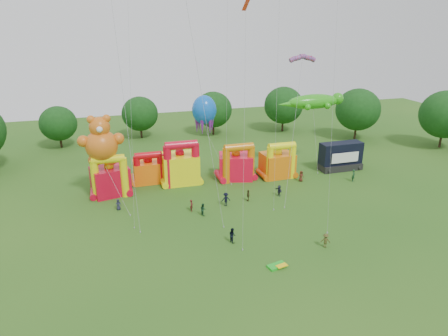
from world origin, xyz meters
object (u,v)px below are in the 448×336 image
object	(u,v)px
spectator_0	(118,205)
spectator_4	(248,195)
octopus_kite	(212,139)
gecko_kite	(314,110)
bouncy_castle_0	(110,179)
teddy_bear_kite	(108,164)
stage_trailer	(341,157)
bouncy_castle_2	(181,166)

from	to	relation	value
spectator_0	spectator_4	size ratio (longest dim) A/B	0.93
octopus_kite	spectator_0	bearing A→B (deg)	-148.51
gecko_kite	octopus_kite	size ratio (longest dim) A/B	1.00
bouncy_castle_0	teddy_bear_kite	xyz separation A→B (m)	(-0.02, -2.05, 3.03)
gecko_kite	spectator_4	bearing A→B (deg)	-145.79
teddy_bear_kite	bouncy_castle_0	bearing A→B (deg)	89.53
stage_trailer	spectator_4	distance (m)	20.97
stage_trailer	teddy_bear_kite	world-z (taller)	teddy_bear_kite
bouncy_castle_2	octopus_kite	distance (m)	7.19
stage_trailer	octopus_kite	distance (m)	22.21
bouncy_castle_0	spectator_4	xyz separation A→B (m)	(18.55, -7.78, -1.62)
bouncy_castle_0	bouncy_castle_2	xyz separation A→B (m)	(10.66, 1.56, 0.29)
gecko_kite	teddy_bear_kite	bearing A→B (deg)	-172.30
bouncy_castle_0	spectator_0	distance (m)	5.87
octopus_kite	spectator_0	xyz separation A→B (m)	(-15.77, -9.66, -5.28)
teddy_bear_kite	spectator_4	bearing A→B (deg)	-17.15
bouncy_castle_0	teddy_bear_kite	bearing A→B (deg)	-90.47
bouncy_castle_2	gecko_kite	world-z (taller)	gecko_kite
spectator_0	spectator_4	bearing A→B (deg)	-21.40
octopus_kite	spectator_4	size ratio (longest dim) A/B	7.70
teddy_bear_kite	spectator_4	distance (m)	19.98
bouncy_castle_0	bouncy_castle_2	size ratio (longest dim) A/B	0.89
bouncy_castle_0	spectator_4	distance (m)	20.18
stage_trailer	gecko_kite	world-z (taller)	gecko_kite
bouncy_castle_2	bouncy_castle_0	bearing A→B (deg)	-171.66
bouncy_castle_0	octopus_kite	bearing A→B (deg)	13.88
bouncy_castle_2	spectator_0	bearing A→B (deg)	-144.23
bouncy_castle_0	stage_trailer	world-z (taller)	bouncy_castle_0
bouncy_castle_0	teddy_bear_kite	size ratio (longest dim) A/B	0.53
spectator_0	spectator_4	world-z (taller)	spectator_4
teddy_bear_kite	spectator_0	world-z (taller)	teddy_bear_kite
teddy_bear_kite	spectator_0	size ratio (longest dim) A/B	7.82
stage_trailer	spectator_4	bearing A→B (deg)	-158.46
teddy_bear_kite	stage_trailer	bearing A→B (deg)	2.94
stage_trailer	octopus_kite	world-z (taller)	octopus_kite
stage_trailer	octopus_kite	xyz separation A→B (m)	(-21.48, 4.18, 3.75)
bouncy_castle_0	stage_trailer	bearing A→B (deg)	-0.15
teddy_bear_kite	spectator_0	xyz separation A→B (m)	(0.77, -3.52, -4.70)
octopus_kite	spectator_4	xyz separation A→B (m)	(2.02, -11.87, -5.22)
bouncy_castle_2	octopus_kite	bearing A→B (deg)	23.27
bouncy_castle_2	spectator_4	size ratio (longest dim) A/B	4.34
bouncy_castle_0	stage_trailer	distance (m)	38.01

